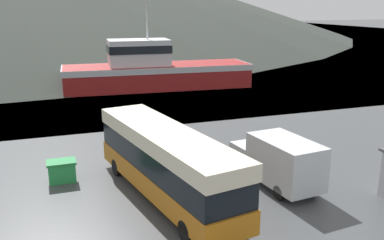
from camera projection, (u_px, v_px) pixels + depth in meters
water_surface at (54, 32)px, 140.41m from camera, size 240.00×240.00×0.00m
tour_bus at (166, 161)px, 19.88m from camera, size 4.36×11.28×3.34m
delivery_van at (278, 160)px, 21.48m from camera, size 2.69×5.75×2.55m
fishing_boat at (154, 70)px, 46.46m from camera, size 20.47×6.71×10.29m
storage_bin at (62, 171)px, 22.14m from camera, size 1.48×1.05×1.11m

